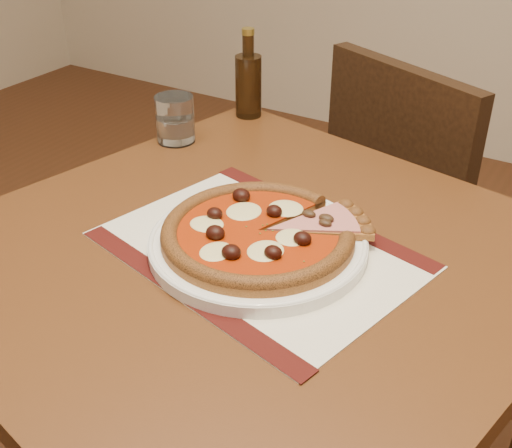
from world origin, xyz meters
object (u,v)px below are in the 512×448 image
at_px(chair_far, 418,211).
at_px(pizza, 258,232).
at_px(bottle, 248,83).
at_px(plate, 258,244).
at_px(table, 249,304).
at_px(water_glass, 175,119).

bearing_deg(chair_far, pizza, 111.52).
bearing_deg(bottle, plate, -56.48).
bearing_deg(table, bottle, 122.06).
xyz_separation_m(plate, water_glass, (-0.33, 0.24, 0.03)).
xyz_separation_m(table, bottle, (-0.27, 0.43, 0.17)).
bearing_deg(table, plate, 7.27).
bearing_deg(plate, pizza, -130.63).
relative_size(chair_far, bottle, 4.75).
xyz_separation_m(table, chair_far, (0.05, 0.68, -0.16)).
height_order(chair_far, pizza, chair_far).
xyz_separation_m(chair_far, pizza, (-0.03, -0.68, 0.29)).
xyz_separation_m(table, pizza, (0.01, 0.00, 0.13)).
height_order(table, water_glass, water_glass).
bearing_deg(table, pizza, 6.15).
xyz_separation_m(chair_far, water_glass, (-0.36, -0.43, 0.31)).
height_order(table, chair_far, chair_far).
distance_m(table, bottle, 0.53).
distance_m(table, plate, 0.11).
relative_size(table, pizza, 3.51).
relative_size(plate, water_glass, 3.47).
xyz_separation_m(plate, pizza, (-0.00, -0.00, 0.02)).
bearing_deg(bottle, chair_far, 38.82).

